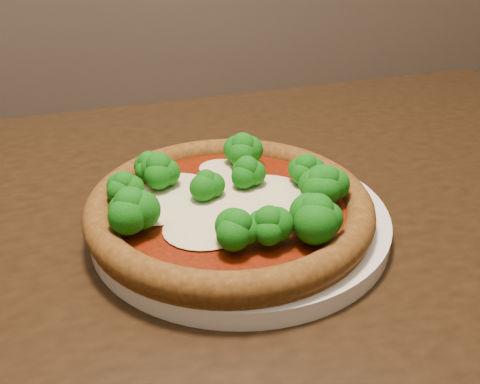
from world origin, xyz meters
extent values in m
cube|color=black|center=(-0.05, 0.07, 0.73)|extent=(1.33, 0.86, 0.04)
cylinder|color=black|center=(0.49, 0.44, 0.35)|extent=(0.06, 0.06, 0.71)
cylinder|color=white|center=(0.00, 0.05, 0.76)|extent=(0.29, 0.29, 0.02)
cylinder|color=brown|center=(-0.01, 0.05, 0.77)|extent=(0.26, 0.26, 0.01)
torus|color=brown|center=(-0.01, 0.05, 0.78)|extent=(0.27, 0.27, 0.03)
cylinder|color=maroon|center=(-0.01, 0.05, 0.78)|extent=(0.22, 0.22, 0.00)
ellipsoid|color=#F9EDC6|center=(-0.08, 0.05, 0.78)|extent=(0.06, 0.05, 0.00)
ellipsoid|color=#F9EDC6|center=(0.03, 0.02, 0.78)|extent=(0.07, 0.06, 0.01)
ellipsoid|color=#F9EDC6|center=(0.03, 0.06, 0.78)|extent=(0.08, 0.08, 0.01)
ellipsoid|color=#F9EDC6|center=(0.01, 0.10, 0.78)|extent=(0.06, 0.05, 0.00)
ellipsoid|color=#F9EDC6|center=(-0.01, 0.12, 0.78)|extent=(0.05, 0.04, 0.00)
ellipsoid|color=#F9EDC6|center=(0.06, 0.04, 0.78)|extent=(0.06, 0.05, 0.00)
ellipsoid|color=#F9EDC6|center=(-0.04, 0.01, 0.78)|extent=(0.08, 0.07, 0.01)
ellipsoid|color=#F9EDC6|center=(-0.06, 0.09, 0.78)|extent=(0.07, 0.06, 0.01)
ellipsoid|color=#F9EDC6|center=(-0.01, 0.05, 0.78)|extent=(0.10, 0.09, 0.01)
ellipsoid|color=#178A16|center=(0.05, -0.03, 0.81)|extent=(0.05, 0.05, 0.04)
ellipsoid|color=#178A16|center=(0.01, 0.07, 0.80)|extent=(0.04, 0.04, 0.03)
ellipsoid|color=#178A16|center=(0.07, 0.03, 0.80)|extent=(0.04, 0.04, 0.04)
ellipsoid|color=#178A16|center=(0.08, 0.03, 0.81)|extent=(0.05, 0.05, 0.04)
ellipsoid|color=#178A16|center=(0.02, 0.12, 0.81)|extent=(0.05, 0.05, 0.04)
ellipsoid|color=#178A16|center=(0.07, 0.07, 0.80)|extent=(0.04, 0.04, 0.03)
ellipsoid|color=#178A16|center=(-0.03, 0.06, 0.80)|extent=(0.04, 0.04, 0.03)
ellipsoid|color=#178A16|center=(0.01, -0.03, 0.80)|extent=(0.04, 0.04, 0.04)
ellipsoid|color=#178A16|center=(-0.07, 0.09, 0.81)|extent=(0.04, 0.04, 0.04)
ellipsoid|color=#178A16|center=(-0.10, 0.02, 0.81)|extent=(0.05, 0.05, 0.04)
ellipsoid|color=#178A16|center=(-0.11, 0.07, 0.80)|extent=(0.04, 0.04, 0.03)
ellipsoid|color=#178A16|center=(-0.02, -0.03, 0.80)|extent=(0.04, 0.04, 0.04)
ellipsoid|color=#178A16|center=(-0.08, 0.10, 0.80)|extent=(0.04, 0.04, 0.03)
camera|label=1|loc=(-0.09, -0.38, 1.04)|focal=40.00mm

